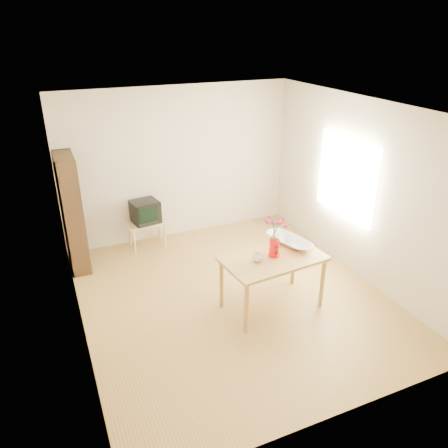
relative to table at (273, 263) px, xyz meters
name	(u,v)px	position (x,y,z in m)	size (l,w,h in m)	color
room	(235,211)	(-0.36, 0.40, 0.64)	(4.50, 4.50, 4.50)	olive
table	(273,263)	(0.00, 0.00, 0.00)	(1.37, 0.87, 0.75)	#B0803C
tv_stand	(146,226)	(-1.09, 2.36, -0.27)	(0.60, 0.45, 0.46)	tan
bookshelf	(73,217)	(-2.24, 2.14, 0.18)	(0.28, 0.70, 1.80)	black
pitcher	(274,249)	(0.02, 0.04, 0.19)	(0.15, 0.23, 0.23)	red
flowers	(275,228)	(0.03, 0.04, 0.49)	(0.26, 0.26, 0.37)	#BC2C5B
mug	(257,257)	(-0.23, 0.00, 0.14)	(0.13, 0.13, 0.11)	white
bowl	(290,228)	(0.39, 0.26, 0.31)	(0.48, 0.48, 0.45)	white
teacup_a	(287,232)	(0.35, 0.26, 0.27)	(0.08, 0.08, 0.07)	white
teacup_b	(292,230)	(0.43, 0.28, 0.27)	(0.07, 0.07, 0.06)	white
television	(145,211)	(-1.09, 2.38, -0.01)	(0.48, 0.46, 0.37)	black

